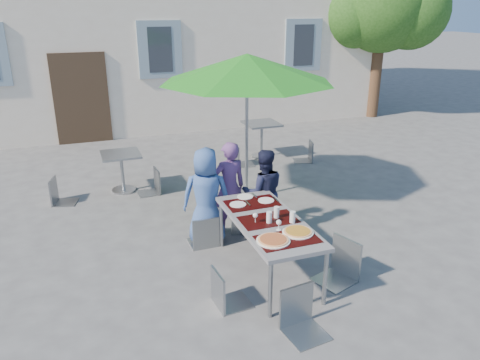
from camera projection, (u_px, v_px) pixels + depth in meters
name	position (u px, v px, depth m)	size (l,w,h in m)	color
ground	(285.00, 281.00, 5.88)	(90.00, 90.00, 0.00)	#494A4C
tree	(383.00, 5.00, 13.47)	(3.60, 3.00, 4.70)	#4A3120
dining_table	(268.00, 224.00, 5.84)	(0.80, 1.85, 0.76)	#504F55
pizza_near_left	(273.00, 240.00, 5.28)	(0.39, 0.39, 0.03)	white
pizza_near_right	(298.00, 232.00, 5.47)	(0.37, 0.37, 0.03)	white
glassware	(277.00, 216.00, 5.73)	(0.50, 0.38, 0.15)	silver
place_settings	(250.00, 200.00, 6.37)	(0.67, 0.44, 0.01)	white
child_0	(206.00, 196.00, 6.64)	(0.69, 0.45, 1.42)	#365696
child_1	(229.00, 188.00, 6.96)	(0.51, 0.34, 1.41)	#613B78
child_2	(263.00, 192.00, 6.93)	(0.64, 0.37, 1.31)	#191C37
chair_0	(204.00, 213.00, 6.56)	(0.39, 0.40, 0.88)	gray
chair_1	(245.00, 200.00, 6.97)	(0.50, 0.50, 0.90)	gray
chair_2	(269.00, 206.00, 6.74)	(0.54, 0.54, 0.92)	#90969B
chair_3	(225.00, 268.00, 5.23)	(0.42, 0.41, 0.87)	#91959C
chair_4	(343.00, 237.00, 5.74)	(0.56, 0.56, 1.00)	#8E9599
chair_5	(303.00, 286.00, 4.82)	(0.46, 0.46, 0.93)	gray
patio_umbrella	(247.00, 69.00, 7.60)	(2.92, 2.92, 2.52)	#A8ABB0
cafe_table_0	(122.00, 166.00, 8.55)	(0.69, 0.69, 0.73)	#A8ABB0
bg_chair_l_0	(57.00, 176.00, 8.02)	(0.47, 0.47, 0.86)	slate
bg_chair_r_0	(151.00, 167.00, 8.47)	(0.41, 0.40, 0.85)	gray
cafe_table_1	(261.00, 133.00, 10.47)	(0.74, 0.74, 0.80)	#A8ABB0
bg_chair_l_1	(241.00, 143.00, 9.94)	(0.42, 0.42, 0.86)	gray
bg_chair_r_1	(307.00, 139.00, 10.20)	(0.47, 0.47, 0.86)	gray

